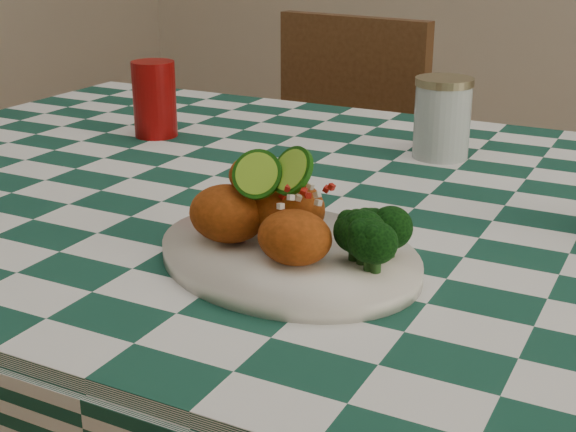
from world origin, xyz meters
The scene contains 7 objects.
plate centered at (0.04, -0.24, 0.80)m, with size 0.32×0.25×0.02m, color silver, non-canonical shape.
fried_chicken_pile centered at (0.03, -0.24, 0.86)m, with size 0.17×0.12×0.11m, color #9F3E0F, non-canonical shape.
broccoli_side centered at (0.12, -0.22, 0.83)m, with size 0.07×0.07×0.05m, color black, non-canonical shape.
red_tumbler centered at (-0.42, 0.15, 0.85)m, with size 0.07×0.07×0.13m, color #7E0706.
ketchup_bottle centered at (0.04, 0.29, 0.85)m, with size 0.06×0.06×0.12m, color #6F1105, non-canonical shape.
mason_jar centered at (0.06, 0.25, 0.85)m, with size 0.09×0.09×0.13m, color #B2BCBA, non-canonical shape.
wooden_chair_left centered at (-0.41, 0.74, 0.46)m, with size 0.42×0.44×0.92m, color #472814, non-canonical shape.
Camera 1 is at (0.41, -0.95, 1.14)m, focal length 50.00 mm.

